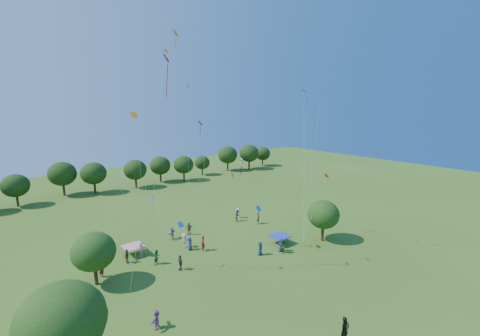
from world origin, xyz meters
name	(u,v)px	position (x,y,z in m)	size (l,w,h in m)	color
ground	(356,336)	(0.00, 0.00, 0.00)	(160.00, 160.00, 0.00)	#41661E
near_tree_west	(62,321)	(-17.93, 9.49, 4.29)	(5.33, 5.33, 6.70)	#422B19
near_tree_north	(94,252)	(-13.23, 20.19, 3.48)	(4.16, 4.16, 5.36)	#422B19
near_tree_east	(323,215)	(12.63, 12.47, 3.54)	(4.07, 4.07, 5.38)	#422B19
treeline	(104,172)	(-1.73, 55.43, 4.09)	(88.01, 8.77, 6.77)	#422B19
tent_red_stripe	(133,246)	(-7.96, 24.10, 1.04)	(2.20, 2.20, 1.10)	red
tent_blue	(280,236)	(7.60, 15.30, 1.04)	(2.20, 2.20, 1.10)	#1C36B9
man_in_black	(345,329)	(-1.10, 0.31, 0.97)	(0.72, 0.46, 1.93)	black
crowd_person_0	(260,248)	(3.55, 14.59, 0.82)	(0.81, 0.44, 1.64)	#1A2C4E
crowd_person_1	(203,243)	(-1.06, 19.81, 0.94)	(0.70, 0.45, 1.88)	maroon
crowd_person_2	(157,257)	(-6.79, 20.21, 0.83)	(0.82, 0.45, 1.67)	#235233
crowd_person_3	(141,249)	(-7.46, 23.09, 0.92)	(1.20, 0.54, 1.84)	#BCA996
crowd_person_4	(127,256)	(-9.28, 22.61, 0.81)	(0.95, 0.43, 1.63)	#443B37
crowd_person_5	(172,233)	(-2.32, 25.28, 0.79)	(1.48, 0.53, 1.58)	#A25F93
crowd_person_6	(281,245)	(6.13, 13.71, 0.83)	(0.82, 0.44, 1.66)	navy
crowd_person_7	(258,218)	(10.21, 22.18, 0.92)	(0.69, 0.44, 1.84)	maroon
crowd_person_8	(282,247)	(5.89, 13.23, 0.83)	(0.82, 0.44, 1.66)	#264B20
crowd_person_9	(238,213)	(9.43, 25.99, 0.82)	(1.07, 0.48, 1.63)	#C5AD9E
crowd_person_10	(189,229)	(0.17, 25.09, 0.88)	(1.03, 0.47, 1.75)	#413934
crowd_person_11	(156,319)	(-11.41, 10.53, 0.81)	(1.51, 0.54, 1.61)	#A05D9A
crowd_person_12	(190,243)	(-2.15, 21.01, 0.82)	(0.81, 0.44, 1.65)	navy
crowd_person_13	(101,269)	(-12.40, 21.32, 0.87)	(0.65, 0.42, 1.73)	maroon
crowd_person_14	(237,216)	(8.50, 25.03, 0.86)	(0.85, 0.46, 1.72)	#275C37
crowd_person_15	(185,240)	(-2.30, 22.04, 0.91)	(1.19, 0.53, 1.82)	#BAAD95
crowd_person_16	(180,263)	(-5.44, 17.47, 0.84)	(0.99, 0.45, 1.68)	#3C3830
pirate_kite	(242,162)	(2.43, 16.58, 10.98)	(3.96, 4.10, 10.34)	black
red_high_kite	(176,98)	(-5.84, 16.31, 18.04)	(4.92, 1.76, 20.55)	red
small_kite_0	(188,124)	(0.05, 24.28, 14.99)	(0.45, 0.64, 18.52)	#E9450D
small_kite_1	(184,85)	(-4.93, 16.31, 19.23)	(2.82, 2.23, 22.82)	orange
small_kite_2	(232,182)	(4.66, 21.31, 7.38)	(1.97, 2.62, 7.41)	gold
small_kite_3	(156,198)	(-3.19, 27.75, 5.25)	(1.66, 5.13, 5.49)	#188836
small_kite_4	(305,135)	(8.20, 12.32, 14.04)	(0.58, 0.75, 16.81)	#1589DB
small_kite_5	(202,145)	(-1.06, 19.42, 12.93)	(2.15, 1.29, 14.37)	#90188D
small_kite_6	(99,125)	(-10.19, 25.77, 15.25)	(5.29, 0.70, 21.22)	white
small_kite_7	(250,220)	(-2.17, 9.96, 7.06)	(1.61, 5.94, 7.24)	#0C84B7
small_kite_8	(324,184)	(13.76, 13.52, 7.24)	(6.53, 1.90, 7.15)	red
small_kite_9	(137,145)	(-8.82, 18.70, 13.61)	(2.00, 2.64, 15.43)	orange
small_kite_10	(152,145)	(-10.46, 11.69, 14.43)	(4.43, 0.42, 20.16)	orange
small_kite_11	(304,133)	(12.03, 15.70, 13.83)	(5.38, 5.40, 18.06)	green
small_kite_12	(183,228)	(-4.99, 17.36, 4.72)	(2.33, 2.91, 3.98)	blue
small_kite_13	(316,137)	(8.64, 11.21, 13.83)	(0.76, 1.34, 17.87)	purple
small_kite_14	(154,203)	(-5.08, 24.13, 5.79)	(1.56, 0.53, 5.46)	silver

